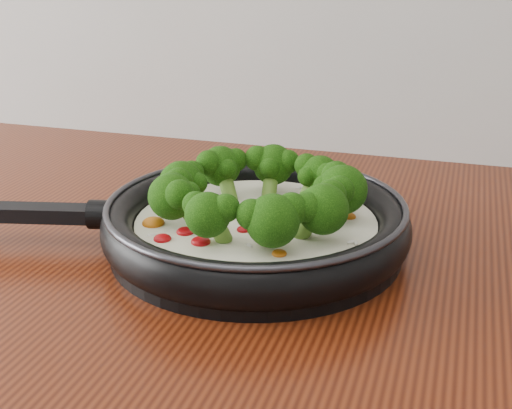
% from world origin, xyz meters
% --- Properties ---
extents(skillet, '(0.53, 0.39, 0.09)m').
position_xyz_m(skillet, '(0.04, 1.11, 0.93)').
color(skillet, black).
rests_on(skillet, counter).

